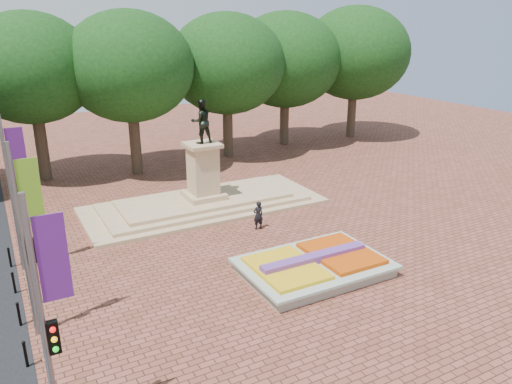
{
  "coord_description": "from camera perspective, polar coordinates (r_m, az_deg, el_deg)",
  "views": [
    {
      "loc": [
        -10.58,
        -18.03,
        10.58
      ],
      "look_at": [
        0.97,
        3.29,
        2.2
      ],
      "focal_mm": 35.0,
      "sensor_mm": 36.0,
      "label": 1
    }
  ],
  "objects": [
    {
      "name": "monument",
      "position": [
        29.72,
        -5.98,
        -0.08
      ],
      "size": [
        14.0,
        6.0,
        6.4
      ],
      "color": "tan",
      "rests_on": "ground"
    },
    {
      "name": "pedestrian",
      "position": [
        26.45,
        0.25,
        -2.67
      ],
      "size": [
        0.58,
        0.38,
        1.57
      ],
      "primitive_type": "imported",
      "rotation": [
        0.0,
        0.0,
        3.13
      ],
      "color": "black",
      "rests_on": "ground"
    },
    {
      "name": "flower_bed",
      "position": [
        22.26,
        6.7,
        -8.35
      ],
      "size": [
        6.3,
        4.3,
        0.91
      ],
      "color": "gray",
      "rests_on": "ground"
    },
    {
      "name": "ground",
      "position": [
        23.43,
        1.77,
        -7.79
      ],
      "size": [
        90.0,
        90.0,
        0.0
      ],
      "primitive_type": "plane",
      "color": "brown",
      "rests_on": "ground"
    },
    {
      "name": "bollard_row",
      "position": [
        19.35,
        -25.18,
        -14.29
      ],
      "size": [
        0.12,
        13.12,
        0.98
      ],
      "color": "black",
      "rests_on": "ground"
    },
    {
      "name": "banner_poles",
      "position": [
        18.02,
        -24.75,
        -4.63
      ],
      "size": [
        0.88,
        11.17,
        7.0
      ],
      "color": "slate",
      "rests_on": "ground"
    },
    {
      "name": "tree_row_back",
      "position": [
        38.47,
        -8.91,
        13.02
      ],
      "size": [
        44.8,
        8.8,
        10.43
      ],
      "color": "#34271C",
      "rests_on": "ground"
    }
  ]
}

